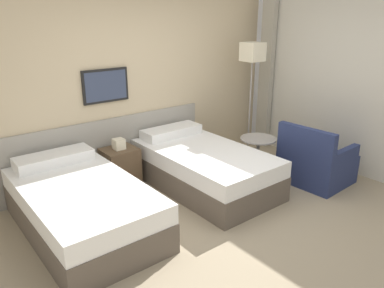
{
  "coord_description": "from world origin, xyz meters",
  "views": [
    {
      "loc": [
        -2.73,
        -2.57,
        2.24
      ],
      "look_at": [
        0.03,
        0.88,
        0.68
      ],
      "focal_mm": 35.0,
      "sensor_mm": 36.0,
      "label": 1
    }
  ],
  "objects_px": {
    "bed_near_door": "(82,206)",
    "armchair": "(315,164)",
    "nightstand": "(120,166)",
    "side_table": "(258,149)",
    "bed_near_window": "(204,167)",
    "floor_lamp": "(252,58)"
  },
  "relations": [
    {
      "from": "bed_near_door",
      "to": "armchair",
      "type": "xyz_separation_m",
      "value": [
        3.01,
        -0.86,
        -0.01
      ]
    },
    {
      "from": "side_table",
      "to": "armchair",
      "type": "xyz_separation_m",
      "value": [
        0.45,
        -0.66,
        -0.13
      ]
    },
    {
      "from": "bed_near_window",
      "to": "floor_lamp",
      "type": "height_order",
      "value": "floor_lamp"
    },
    {
      "from": "floor_lamp",
      "to": "armchair",
      "type": "bearing_deg",
      "value": -91.56
    },
    {
      "from": "bed_near_window",
      "to": "side_table",
      "type": "xyz_separation_m",
      "value": [
        0.85,
        -0.2,
        0.12
      ]
    },
    {
      "from": "bed_near_window",
      "to": "armchair",
      "type": "height_order",
      "value": "armchair"
    },
    {
      "from": "floor_lamp",
      "to": "armchair",
      "type": "distance_m",
      "value": 1.85
    },
    {
      "from": "side_table",
      "to": "floor_lamp",
      "type": "bearing_deg",
      "value": 52.86
    },
    {
      "from": "floor_lamp",
      "to": "armchair",
      "type": "height_order",
      "value": "floor_lamp"
    },
    {
      "from": "nightstand",
      "to": "armchair",
      "type": "relative_size",
      "value": 0.77
    },
    {
      "from": "nightstand",
      "to": "bed_near_door",
      "type": "bearing_deg",
      "value": -139.48
    },
    {
      "from": "bed_near_door",
      "to": "nightstand",
      "type": "height_order",
      "value": "same"
    },
    {
      "from": "nightstand",
      "to": "floor_lamp",
      "type": "height_order",
      "value": "floor_lamp"
    },
    {
      "from": "bed_near_door",
      "to": "bed_near_window",
      "type": "xyz_separation_m",
      "value": [
        1.72,
        0.0,
        0.0
      ]
    },
    {
      "from": "armchair",
      "to": "side_table",
      "type": "bearing_deg",
      "value": 31.81
    },
    {
      "from": "bed_near_window",
      "to": "armchair",
      "type": "xyz_separation_m",
      "value": [
        1.3,
        -0.86,
        -0.01
      ]
    },
    {
      "from": "nightstand",
      "to": "side_table",
      "type": "height_order",
      "value": "nightstand"
    },
    {
      "from": "side_table",
      "to": "bed_near_door",
      "type": "bearing_deg",
      "value": 175.57
    },
    {
      "from": "nightstand",
      "to": "armchair",
      "type": "distance_m",
      "value": 2.68
    },
    {
      "from": "nightstand",
      "to": "armchair",
      "type": "xyz_separation_m",
      "value": [
        2.16,
        -1.59,
        -0.01
      ]
    },
    {
      "from": "bed_near_window",
      "to": "side_table",
      "type": "relative_size",
      "value": 3.5
    },
    {
      "from": "armchair",
      "to": "floor_lamp",
      "type": "bearing_deg",
      "value": -3.98
    }
  ]
}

